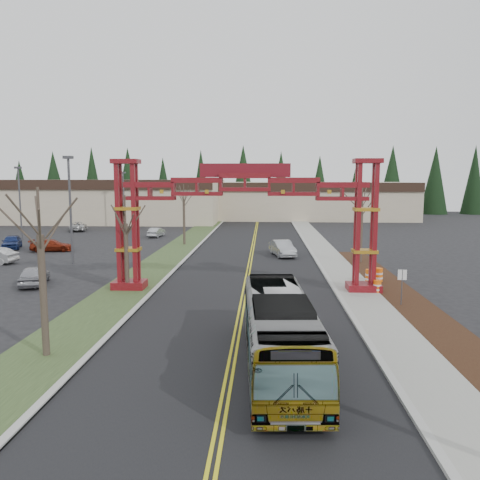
# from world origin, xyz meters

# --- Properties ---
(ground) EXTENTS (200.00, 200.00, 0.00)m
(ground) POSITION_xyz_m (0.00, 0.00, 0.00)
(ground) COLOR black
(ground) RESTS_ON ground
(road) EXTENTS (12.00, 110.00, 0.02)m
(road) POSITION_xyz_m (0.00, 25.00, 0.01)
(road) COLOR black
(road) RESTS_ON ground
(lane_line_left) EXTENTS (0.12, 100.00, 0.01)m
(lane_line_left) POSITION_xyz_m (-0.12, 25.00, 0.03)
(lane_line_left) COLOR yellow
(lane_line_left) RESTS_ON road
(lane_line_right) EXTENTS (0.12, 100.00, 0.01)m
(lane_line_right) POSITION_xyz_m (0.12, 25.00, 0.03)
(lane_line_right) COLOR yellow
(lane_line_right) RESTS_ON road
(curb_right) EXTENTS (0.30, 110.00, 0.15)m
(curb_right) POSITION_xyz_m (6.15, 25.00, 0.07)
(curb_right) COLOR #ADADA8
(curb_right) RESTS_ON ground
(sidewalk_right) EXTENTS (2.60, 110.00, 0.14)m
(sidewalk_right) POSITION_xyz_m (7.60, 25.00, 0.08)
(sidewalk_right) COLOR gray
(sidewalk_right) RESTS_ON ground
(landscape_strip) EXTENTS (2.60, 50.00, 0.12)m
(landscape_strip) POSITION_xyz_m (10.20, 10.00, 0.06)
(landscape_strip) COLOR black
(landscape_strip) RESTS_ON ground
(grass_median) EXTENTS (4.00, 110.00, 0.08)m
(grass_median) POSITION_xyz_m (-8.00, 25.00, 0.04)
(grass_median) COLOR #2F4321
(grass_median) RESTS_ON ground
(curb_left) EXTENTS (0.30, 110.00, 0.15)m
(curb_left) POSITION_xyz_m (-6.15, 25.00, 0.07)
(curb_left) COLOR #ADADA8
(curb_left) RESTS_ON ground
(gateway_arch) EXTENTS (18.20, 1.60, 8.90)m
(gateway_arch) POSITION_xyz_m (0.00, 18.00, 5.98)
(gateway_arch) COLOR #580B0B
(gateway_arch) RESTS_ON ground
(retail_building_west) EXTENTS (46.00, 22.30, 7.50)m
(retail_building_west) POSITION_xyz_m (-30.00, 71.96, 3.76)
(retail_building_west) COLOR #BDAE91
(retail_building_west) RESTS_ON ground
(retail_building_east) EXTENTS (38.00, 20.30, 7.00)m
(retail_building_east) POSITION_xyz_m (10.00, 79.95, 3.51)
(retail_building_east) COLOR #BDAE91
(retail_building_east) RESTS_ON ground
(conifer_treeline) EXTENTS (116.10, 5.60, 13.00)m
(conifer_treeline) POSITION_xyz_m (0.25, 92.00, 6.49)
(conifer_treeline) COLOR black
(conifer_treeline) RESTS_ON ground
(transit_bus) EXTENTS (3.17, 10.94, 3.01)m
(transit_bus) POSITION_xyz_m (1.94, 4.88, 1.51)
(transit_bus) COLOR #9A9CA1
(transit_bus) RESTS_ON ground
(silver_sedan) EXTENTS (2.72, 4.98, 1.56)m
(silver_sedan) POSITION_xyz_m (3.10, 32.72, 0.78)
(silver_sedan) COLOR #A5A8AD
(silver_sedan) RESTS_ON ground
(parked_car_near_a) EXTENTS (2.78, 4.48, 1.42)m
(parked_car_near_a) POSITION_xyz_m (-15.22, 18.92, 0.71)
(parked_car_near_a) COLOR #9B9BA2
(parked_car_near_a) RESTS_ON ground
(parked_car_mid_a) EXTENTS (4.61, 2.58, 1.26)m
(parked_car_mid_a) POSITION_xyz_m (-21.16, 34.54, 0.63)
(parked_car_mid_a) COLOR maroon
(parked_car_mid_a) RESTS_ON ground
(parked_car_mid_b) EXTENTS (3.28, 4.74, 1.50)m
(parked_car_mid_b) POSITION_xyz_m (-26.38, 36.11, 0.75)
(parked_car_mid_b) COLOR navy
(parked_car_mid_b) RESTS_ON ground
(parked_car_far_a) EXTENTS (1.72, 3.85, 1.23)m
(parked_car_far_a) POSITION_xyz_m (-12.99, 47.48, 0.61)
(parked_car_far_a) COLOR #AAADB2
(parked_car_far_a) RESTS_ON ground
(parked_car_far_b) EXTENTS (3.52, 5.24, 1.33)m
(parked_car_far_b) POSITION_xyz_m (-26.25, 54.10, 0.67)
(parked_car_far_b) COLOR silver
(parked_car_far_b) RESTS_ON ground
(bare_tree_median_near) EXTENTS (3.00, 3.00, 7.24)m
(bare_tree_median_near) POSITION_xyz_m (-8.00, 5.58, 5.23)
(bare_tree_median_near) COLOR #382D26
(bare_tree_median_near) RESTS_ON ground
(bare_tree_median_mid) EXTENTS (2.90, 2.90, 6.51)m
(bare_tree_median_mid) POSITION_xyz_m (-8.00, 17.52, 4.57)
(bare_tree_median_mid) COLOR #382D26
(bare_tree_median_mid) RESTS_ON ground
(bare_tree_median_far) EXTENTS (2.89, 2.89, 7.02)m
(bare_tree_median_far) POSITION_xyz_m (-8.00, 40.18, 5.08)
(bare_tree_median_far) COLOR #382D26
(bare_tree_median_far) RESTS_ON ground
(bare_tree_right_far) EXTENTS (2.91, 2.91, 7.08)m
(bare_tree_right_far) POSITION_xyz_m (10.00, 29.13, 5.12)
(bare_tree_right_far) COLOR #382D26
(bare_tree_right_far) RESTS_ON ground
(light_pole_near) EXTENTS (0.83, 0.42, 9.60)m
(light_pole_near) POSITION_xyz_m (-15.92, 27.40, 5.55)
(light_pole_near) COLOR #3F3F44
(light_pole_near) RESTS_ON ground
(light_pole_mid) EXTENTS (0.79, 0.39, 9.11)m
(light_pole_mid) POSITION_xyz_m (-28.96, 43.14, 5.27)
(light_pole_mid) COLOR #3F3F44
(light_pole_mid) RESTS_ON ground
(light_pole_far) EXTENTS (0.75, 0.38, 8.69)m
(light_pole_far) POSITION_xyz_m (-20.25, 57.40, 5.03)
(light_pole_far) COLOR #3F3F44
(light_pole_far) RESTS_ON ground
(street_sign) EXTENTS (0.51, 0.08, 2.25)m
(street_sign) POSITION_xyz_m (9.49, 14.44, 1.62)
(street_sign) COLOR #3F3F44
(street_sign) RESTS_ON ground
(barrel_south) EXTENTS (0.52, 0.52, 0.96)m
(barrel_south) POSITION_xyz_m (8.78, 17.44, 0.48)
(barrel_south) COLOR orange
(barrel_south) RESTS_ON ground
(barrel_mid) EXTENTS (0.58, 0.58, 1.07)m
(barrel_mid) POSITION_xyz_m (8.95, 20.55, 0.53)
(barrel_mid) COLOR orange
(barrel_mid) RESTS_ON ground
(barrel_north) EXTENTS (0.60, 0.60, 1.11)m
(barrel_north) POSITION_xyz_m (9.69, 20.92, 0.55)
(barrel_north) COLOR orange
(barrel_north) RESTS_ON ground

